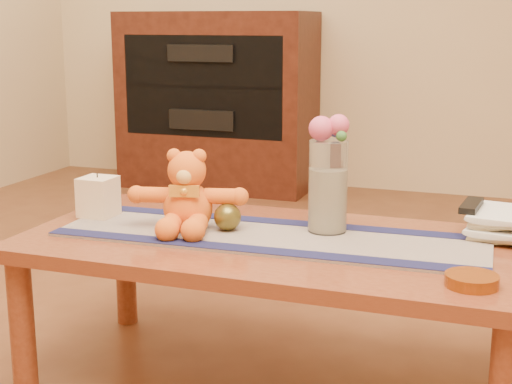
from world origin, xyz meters
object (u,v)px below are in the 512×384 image
(teddy_bear, at_px, (188,191))
(glass_vase, at_px, (328,187))
(pillar_candle, at_px, (98,197))
(amber_dish, at_px, (472,280))
(bronze_ball, at_px, (227,217))
(book_bottom, at_px, (470,230))
(tv_remote, at_px, (471,205))

(teddy_bear, distance_m, glass_vase, 0.40)
(pillar_candle, xyz_separation_m, amber_dish, (1.13, -0.24, -0.05))
(bronze_ball, xyz_separation_m, book_bottom, (0.66, 0.23, -0.04))
(bronze_ball, distance_m, book_bottom, 0.70)
(pillar_candle, height_order, bronze_ball, pillar_candle)
(pillar_candle, distance_m, glass_vase, 0.71)
(tv_remote, bearing_deg, bronze_ball, -156.47)
(book_bottom, distance_m, amber_dish, 0.46)
(bronze_ball, relative_size, book_bottom, 0.35)
(glass_vase, xyz_separation_m, book_bottom, (0.39, 0.14, -0.13))
(bronze_ball, height_order, tv_remote, tv_remote)
(bronze_ball, height_order, amber_dish, bronze_ball)
(glass_vase, distance_m, bronze_ball, 0.30)
(book_bottom, bearing_deg, pillar_candle, -167.10)
(glass_vase, relative_size, amber_dish, 2.11)
(teddy_bear, bearing_deg, book_bottom, 2.99)
(teddy_bear, relative_size, bronze_ball, 4.13)
(teddy_bear, height_order, pillar_candle, teddy_bear)
(glass_vase, bearing_deg, bronze_ball, -161.85)
(teddy_bear, relative_size, book_bottom, 1.45)
(pillar_candle, relative_size, bronze_ball, 1.54)
(glass_vase, height_order, amber_dish, glass_vase)
(book_bottom, relative_size, tv_remote, 1.39)
(teddy_bear, height_order, book_bottom, teddy_bear)
(glass_vase, distance_m, tv_remote, 0.41)
(pillar_candle, relative_size, tv_remote, 0.75)
(bronze_ball, relative_size, tv_remote, 0.49)
(teddy_bear, distance_m, book_bottom, 0.82)
(book_bottom, xyz_separation_m, tv_remote, (-0.00, -0.01, 0.07))
(pillar_candle, bearing_deg, tv_remote, 10.39)
(book_bottom, bearing_deg, bronze_ball, -158.72)
(bronze_ball, bearing_deg, book_bottom, 19.27)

